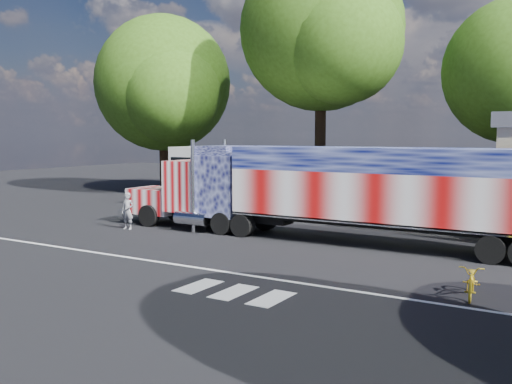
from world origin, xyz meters
The scene contains 8 objects.
ground centered at (0.00, 0.00, 0.00)m, with size 100.00×100.00×0.00m, color black.
lane_markings centered at (1.71, -3.77, 0.01)m, with size 30.00×2.67×0.01m.
semi_truck centered at (3.06, 3.62, 2.12)m, with size 19.29×3.05×4.11m.
coach_bus centered at (-2.65, 9.25, 1.88)m, with size 12.49×2.91×3.63m.
woman centered at (-5.98, 1.50, 0.85)m, with size 0.62×0.40×1.69m, color slate.
bicycle centered at (9.71, -1.99, 0.47)m, with size 0.62×1.78×0.93m, color gold.
tree_n_mid centered at (-2.85, 15.91, 10.90)m, with size 10.82×10.30×16.12m.
tree_nw_a centered at (-15.46, 15.44, 8.08)m, with size 10.50×10.00×13.13m.
Camera 1 is at (12.46, -17.60, 4.30)m, focal length 40.00 mm.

